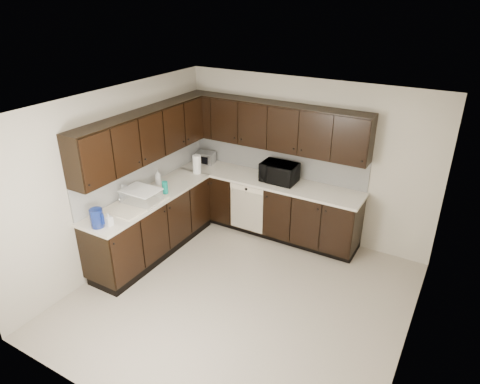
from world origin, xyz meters
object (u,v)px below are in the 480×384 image
(blue_pitcher, at_px, (97,218))
(sink, at_px, (135,208))
(storage_bin, at_px, (141,196))
(microwave, at_px, (279,172))
(toaster_oven, at_px, (205,158))

(blue_pitcher, bearing_deg, sink, 76.49)
(sink, height_order, blue_pitcher, sink)
(sink, bearing_deg, storage_bin, 70.34)
(sink, height_order, microwave, microwave)
(storage_bin, relative_size, blue_pitcher, 1.97)
(blue_pitcher, bearing_deg, storage_bin, 73.57)
(microwave, relative_size, storage_bin, 1.13)
(sink, relative_size, storage_bin, 1.70)
(microwave, relative_size, toaster_oven, 1.77)
(microwave, relative_size, blue_pitcher, 2.22)
(blue_pitcher, bearing_deg, toaster_oven, 75.97)
(storage_bin, height_order, blue_pitcher, blue_pitcher)
(microwave, height_order, toaster_oven, microwave)
(toaster_oven, relative_size, storage_bin, 0.64)
(microwave, distance_m, toaster_oven, 1.42)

